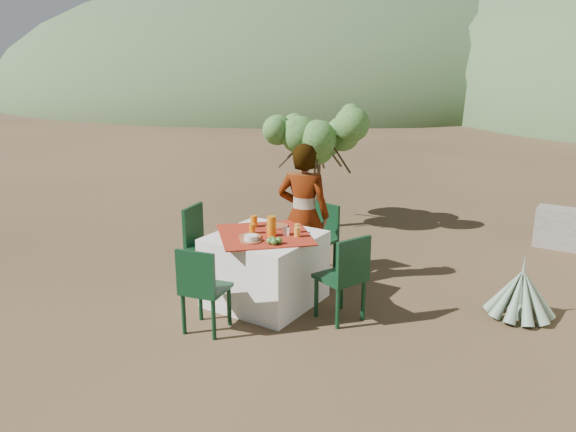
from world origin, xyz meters
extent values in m
plane|color=#392B1A|center=(0.00, 0.00, 0.00)|extent=(160.00, 160.00, 0.00)
cube|color=white|center=(0.22, -0.30, 0.38)|extent=(1.02, 1.02, 0.75)
cube|color=#9F2717|center=(0.22, -0.30, 0.76)|extent=(1.30, 1.30, 0.01)
cylinder|color=black|center=(0.09, 0.59, 0.21)|extent=(0.04, 0.04, 0.42)
cylinder|color=black|center=(0.40, 0.53, 0.21)|extent=(0.04, 0.04, 0.42)
cylinder|color=black|center=(0.14, 0.90, 0.21)|extent=(0.04, 0.04, 0.42)
cylinder|color=black|center=(0.46, 0.84, 0.21)|extent=(0.04, 0.04, 0.42)
cube|color=black|center=(0.27, 0.71, 0.42)|extent=(0.45, 0.45, 0.04)
cube|color=black|center=(0.30, 0.89, 0.64)|extent=(0.39, 0.10, 0.41)
cylinder|color=black|center=(0.25, -0.95, 0.21)|extent=(0.04, 0.04, 0.42)
cylinder|color=black|center=(-0.06, -1.01, 0.21)|extent=(0.04, 0.04, 0.42)
cylinder|color=black|center=(0.31, -1.26, 0.21)|extent=(0.04, 0.04, 0.42)
cylinder|color=black|center=(0.00, -1.33, 0.21)|extent=(0.04, 0.04, 0.42)
cube|color=black|center=(0.12, -1.14, 0.42)|extent=(0.47, 0.47, 0.04)
cube|color=black|center=(0.16, -1.31, 0.65)|extent=(0.39, 0.12, 0.41)
cylinder|color=black|center=(-0.44, -0.33, 0.22)|extent=(0.04, 0.04, 0.45)
cylinder|color=black|center=(-0.51, 0.00, 0.22)|extent=(0.04, 0.04, 0.45)
cylinder|color=black|center=(-0.77, -0.41, 0.22)|extent=(0.04, 0.04, 0.45)
cylinder|color=black|center=(-0.84, -0.08, 0.22)|extent=(0.04, 0.04, 0.45)
cube|color=black|center=(-0.64, -0.20, 0.45)|extent=(0.50, 0.50, 0.04)
cube|color=black|center=(-0.83, -0.25, 0.69)|extent=(0.13, 0.42, 0.44)
cylinder|color=black|center=(0.99, -0.01, 0.22)|extent=(0.04, 0.04, 0.44)
cylinder|color=black|center=(0.87, -0.32, 0.22)|extent=(0.04, 0.04, 0.44)
cylinder|color=black|center=(1.30, -0.13, 0.22)|extent=(0.04, 0.04, 0.44)
cylinder|color=black|center=(1.18, -0.44, 0.22)|extent=(0.04, 0.04, 0.44)
cube|color=black|center=(1.09, -0.23, 0.44)|extent=(0.53, 0.53, 0.04)
cube|color=black|center=(1.26, -0.30, 0.68)|extent=(0.19, 0.40, 0.43)
imported|color=#8C6651|center=(0.29, 0.37, 0.82)|extent=(0.69, 0.56, 1.64)
cylinder|color=#463423|center=(-0.70, 2.40, 0.62)|extent=(0.11, 0.11, 1.25)
sphere|color=#2C5A21|center=(-0.70, 2.40, 1.25)|extent=(0.53, 0.53, 0.53)
sphere|color=#2C5A21|center=(-0.21, 2.40, 1.38)|extent=(0.50, 0.50, 0.50)
sphere|color=#2C5A21|center=(-1.14, 2.49, 1.33)|extent=(0.46, 0.46, 0.46)
sphere|color=#2C5A21|center=(-0.61, 2.89, 1.42)|extent=(0.48, 0.48, 0.48)
sphere|color=#2C5A21|center=(-0.65, 1.96, 1.29)|extent=(0.43, 0.43, 0.43)
sphere|color=gray|center=(2.60, 0.80, 0.04)|extent=(0.22, 0.22, 0.22)
cone|color=gray|center=(2.60, 0.80, 0.34)|extent=(0.12, 0.12, 0.65)
cone|color=gray|center=(2.75, 0.83, 0.26)|extent=(0.40, 0.19, 0.55)
cone|color=gray|center=(2.70, 0.91, 0.26)|extent=(0.32, 0.34, 0.57)
cone|color=gray|center=(2.62, 0.95, 0.26)|extent=(0.16, 0.40, 0.55)
cone|color=gray|center=(2.53, 0.93, 0.26)|extent=(0.27, 0.37, 0.57)
cone|color=gray|center=(2.47, 0.86, 0.26)|extent=(0.38, 0.25, 0.56)
cone|color=gray|center=(2.46, 0.77, 0.26)|extent=(0.40, 0.19, 0.55)
cone|color=gray|center=(2.50, 0.69, 0.26)|extent=(0.32, 0.34, 0.57)
cone|color=gray|center=(2.59, 0.66, 0.26)|extent=(0.16, 0.40, 0.55)
cone|color=gray|center=(2.68, 0.67, 0.26)|extent=(0.27, 0.37, 0.57)
cone|color=gray|center=(2.74, 0.74, 0.26)|extent=(0.38, 0.25, 0.56)
ellipsoid|color=#3B5630|center=(-18.00, 30.00, 0.00)|extent=(40.00, 40.00, 16.00)
ellipsoid|color=gray|center=(-4.00, 52.00, 0.00)|extent=(60.00, 60.00, 24.00)
cylinder|color=brown|center=(0.18, 0.00, 0.77)|extent=(0.25, 0.25, 0.01)
cylinder|color=brown|center=(0.16, -0.47, 0.77)|extent=(0.24, 0.24, 0.01)
cylinder|color=#D2680D|center=(-0.03, -0.14, 0.82)|extent=(0.08, 0.08, 0.12)
cylinder|color=#D2680D|center=(0.10, -0.35, 0.81)|extent=(0.06, 0.06, 0.10)
cylinder|color=#D2680D|center=(0.32, -0.30, 0.87)|extent=(0.10, 0.10, 0.21)
cylinder|color=brown|center=(0.25, -0.57, 0.77)|extent=(0.22, 0.22, 0.01)
cylinder|color=white|center=(0.25, -0.57, 0.80)|extent=(0.14, 0.14, 0.05)
cylinder|color=orange|center=(0.56, -0.19, 0.81)|extent=(0.06, 0.06, 0.10)
cylinder|color=orange|center=(0.48, -0.06, 0.81)|extent=(0.06, 0.06, 0.09)
cube|color=white|center=(0.43, -0.21, 0.80)|extent=(0.08, 0.06, 0.09)
sphere|color=#417C2D|center=(0.46, -0.49, 0.80)|extent=(0.07, 0.07, 0.07)
sphere|color=#417C2D|center=(0.52, -0.48, 0.80)|extent=(0.07, 0.07, 0.07)
sphere|color=#417C2D|center=(0.51, -0.54, 0.80)|extent=(0.07, 0.07, 0.07)
sphere|color=#417C2D|center=(0.46, -0.54, 0.80)|extent=(0.07, 0.07, 0.07)
camera|label=1|loc=(3.46, -4.88, 2.53)|focal=35.00mm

